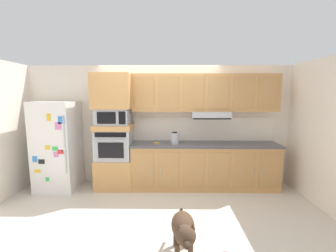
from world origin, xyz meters
name	(u,v)px	position (x,y,z in m)	size (l,w,h in m)	color
ground_plane	(157,204)	(0.00, 0.00, 0.00)	(9.60, 9.60, 0.00)	beige
back_kitchen_wall	(160,125)	(0.00, 1.11, 1.25)	(6.20, 0.12, 2.50)	silver
side_panel_right	(325,134)	(2.80, 0.00, 1.25)	(0.12, 7.10, 2.50)	white
refrigerator	(57,146)	(-2.04, 0.68, 0.88)	(0.76, 0.73, 1.76)	white
oven_base_cabinet	(116,172)	(-0.90, 0.75, 0.30)	(0.74, 0.62, 0.60)	tan
built_in_oven	(115,144)	(-0.90, 0.75, 0.90)	(0.70, 0.62, 0.60)	#A8AAAF
appliance_mid_shelf	(114,127)	(-0.90, 0.75, 1.25)	(0.74, 0.62, 0.10)	tan
microwave	(114,117)	(-0.90, 0.75, 1.46)	(0.64, 0.54, 0.32)	#A8AAAF
appliance_upper_cabinet	(113,91)	(-0.90, 0.75, 1.96)	(0.74, 0.62, 0.68)	tan
lower_cabinet_run	(204,166)	(0.93, 0.75, 0.44)	(2.91, 0.63, 0.88)	tan
countertop_slab	(205,144)	(0.93, 0.75, 0.90)	(2.95, 0.64, 0.04)	#4C4C51
backsplash_panel	(203,129)	(0.93, 1.04, 1.17)	(2.95, 0.02, 0.50)	white
upper_cabinet_with_hood	(205,94)	(0.93, 0.87, 1.90)	(2.91, 0.48, 0.88)	tan
screwdriver	(156,143)	(-0.05, 0.70, 0.93)	(0.15, 0.16, 0.03)	yellow
electric_kettle	(175,138)	(0.32, 0.70, 1.03)	(0.17, 0.17, 0.24)	#A8AAAF
dog	(183,229)	(0.39, -1.33, 0.37)	(0.29, 0.85, 0.58)	#473323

